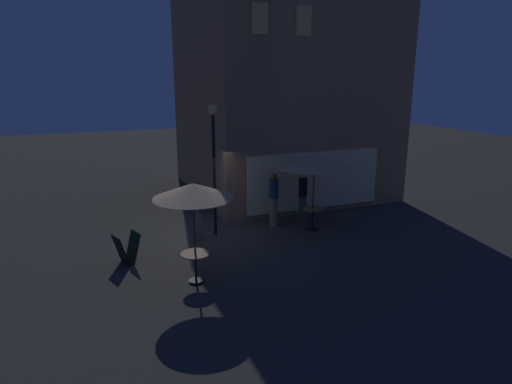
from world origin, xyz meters
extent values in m
plane|color=#33332E|center=(0.00, 0.00, 0.00)|extent=(60.00, 60.00, 0.00)
cube|color=#9D7552|center=(4.79, 1.84, 4.54)|extent=(7.55, 1.80, 9.07)
cube|color=#9D7552|center=(1.91, 4.82, 4.54)|extent=(1.80, 7.75, 9.07)
cube|color=#E1C162|center=(2.21, 0.91, 6.72)|extent=(0.55, 0.06, 0.95)
cube|color=#E1C162|center=(3.78, 0.91, 6.72)|extent=(0.55, 0.06, 0.95)
cube|color=beige|center=(4.41, 0.90, 1.25)|extent=(5.29, 0.08, 2.10)
cylinder|color=black|center=(0.32, 0.02, 1.94)|extent=(0.10, 0.10, 3.88)
sphere|color=#F4C76E|center=(0.32, 0.02, 3.97)|extent=(0.32, 0.32, 0.32)
cube|color=black|center=(-2.40, -1.21, 0.44)|extent=(0.43, 0.61, 0.85)
cube|color=black|center=(-2.74, -1.32, 0.44)|extent=(0.43, 0.61, 0.85)
cylinder|color=black|center=(3.45, -0.70, 0.01)|extent=(0.40, 0.40, 0.03)
cylinder|color=black|center=(3.45, -0.70, 0.35)|extent=(0.06, 0.06, 0.70)
cylinder|color=olive|center=(3.45, -0.70, 0.71)|extent=(0.64, 0.64, 0.03)
cylinder|color=black|center=(-1.13, -3.08, 0.01)|extent=(0.40, 0.40, 0.03)
cylinder|color=black|center=(-1.13, -3.08, 0.37)|extent=(0.06, 0.06, 0.74)
cylinder|color=#805E47|center=(-1.13, -3.08, 0.76)|extent=(0.72, 0.72, 0.03)
cylinder|color=black|center=(3.45, -0.70, 0.03)|extent=(0.36, 0.36, 0.06)
cylinder|color=#473E22|center=(3.45, -0.70, 1.23)|extent=(0.05, 0.05, 2.46)
cone|color=tan|center=(3.45, -0.70, 2.32)|extent=(2.53, 2.53, 0.37)
cylinder|color=black|center=(-1.13, -3.08, 0.03)|extent=(0.36, 0.36, 0.06)
cylinder|color=#49391C|center=(-1.13, -3.08, 1.24)|extent=(0.05, 0.05, 2.48)
cone|color=tan|center=(-1.13, -3.08, 2.35)|extent=(1.92, 1.92, 0.36)
cylinder|color=#7F7456|center=(2.40, 0.12, 0.50)|extent=(0.27, 0.27, 0.99)
cylinder|color=navy|center=(2.40, 0.12, 1.30)|extent=(0.32, 0.32, 0.62)
sphere|color=brown|center=(2.40, 0.12, 1.71)|extent=(0.23, 0.23, 0.23)
cylinder|color=#345034|center=(3.53, 0.18, 0.46)|extent=(0.26, 0.26, 0.92)
cylinder|color=black|center=(3.53, 0.18, 1.24)|extent=(0.30, 0.30, 0.65)
sphere|color=beige|center=(3.53, 0.18, 1.66)|extent=(0.21, 0.21, 0.21)
cylinder|color=#716E56|center=(-0.31, -0.17, 0.46)|extent=(0.27, 0.27, 0.92)
cylinder|color=#5E3A6D|center=(-0.31, -0.17, 1.24)|extent=(0.31, 0.31, 0.63)
sphere|color=#906C4D|center=(-0.31, -0.17, 1.64)|extent=(0.19, 0.19, 0.19)
camera|label=1|loc=(-3.56, -13.09, 4.98)|focal=31.43mm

